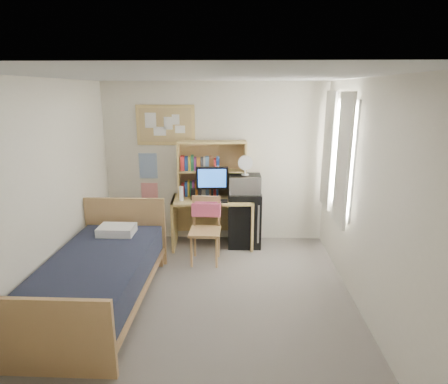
{
  "coord_description": "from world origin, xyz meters",
  "views": [
    {
      "loc": [
        0.37,
        -3.94,
        2.47
      ],
      "look_at": [
        0.19,
        1.2,
        1.06
      ],
      "focal_mm": 30.0,
      "sensor_mm": 36.0,
      "label": 1
    }
  ],
  "objects_px": {
    "desk": "(212,222)",
    "bed": "(98,282)",
    "desk_chair": "(205,231)",
    "speaker_right": "(231,194)",
    "mini_fridge": "(244,218)",
    "speaker_left": "(193,194)",
    "desk_fan": "(245,166)",
    "monitor": "(212,183)",
    "bulletin_board": "(166,125)",
    "microwave": "(245,184)"
  },
  "relations": [
    {
      "from": "mini_fridge",
      "to": "monitor",
      "type": "distance_m",
      "value": 0.81
    },
    {
      "from": "bulletin_board",
      "to": "speaker_right",
      "type": "distance_m",
      "value": 1.53
    },
    {
      "from": "mini_fridge",
      "to": "speaker_left",
      "type": "xyz_separation_m",
      "value": [
        -0.81,
        -0.14,
        0.44
      ]
    },
    {
      "from": "bulletin_board",
      "to": "speaker_right",
      "type": "height_order",
      "value": "bulletin_board"
    },
    {
      "from": "desk",
      "to": "speaker_left",
      "type": "height_order",
      "value": "speaker_left"
    },
    {
      "from": "desk_chair",
      "to": "mini_fridge",
      "type": "relative_size",
      "value": 1.09
    },
    {
      "from": "speaker_right",
      "to": "microwave",
      "type": "xyz_separation_m",
      "value": [
        0.21,
        0.08,
        0.14
      ]
    },
    {
      "from": "speaker_right",
      "to": "speaker_left",
      "type": "bearing_deg",
      "value": -180.0
    },
    {
      "from": "desk_fan",
      "to": "desk",
      "type": "bearing_deg",
      "value": -176.92
    },
    {
      "from": "speaker_right",
      "to": "microwave",
      "type": "distance_m",
      "value": 0.27
    },
    {
      "from": "speaker_left",
      "to": "microwave",
      "type": "distance_m",
      "value": 0.83
    },
    {
      "from": "monitor",
      "to": "speaker_left",
      "type": "bearing_deg",
      "value": -180.0
    },
    {
      "from": "bulletin_board",
      "to": "desk",
      "type": "relative_size",
      "value": 0.74
    },
    {
      "from": "speaker_right",
      "to": "bed",
      "type": "bearing_deg",
      "value": -133.93
    },
    {
      "from": "desk_chair",
      "to": "mini_fridge",
      "type": "bearing_deg",
      "value": 51.05
    },
    {
      "from": "speaker_right",
      "to": "desk_fan",
      "type": "height_order",
      "value": "desk_fan"
    },
    {
      "from": "speaker_left",
      "to": "microwave",
      "type": "bearing_deg",
      "value": 4.3
    },
    {
      "from": "desk",
      "to": "bed",
      "type": "bearing_deg",
      "value": -127.21
    },
    {
      "from": "bulletin_board",
      "to": "microwave",
      "type": "bearing_deg",
      "value": -12.6
    },
    {
      "from": "desk_chair",
      "to": "speaker_right",
      "type": "relative_size",
      "value": 5.33
    },
    {
      "from": "monitor",
      "to": "speaker_right",
      "type": "height_order",
      "value": "monitor"
    },
    {
      "from": "speaker_left",
      "to": "desk_fan",
      "type": "distance_m",
      "value": 0.93
    },
    {
      "from": "desk_chair",
      "to": "bed",
      "type": "xyz_separation_m",
      "value": [
        -1.14,
        -1.21,
        -0.18
      ]
    },
    {
      "from": "microwave",
      "to": "desk_fan",
      "type": "xyz_separation_m",
      "value": [
        0.0,
        0.0,
        0.28
      ]
    },
    {
      "from": "desk",
      "to": "speaker_right",
      "type": "height_order",
      "value": "speaker_right"
    },
    {
      "from": "monitor",
      "to": "speaker_right",
      "type": "distance_m",
      "value": 0.35
    },
    {
      "from": "mini_fridge",
      "to": "microwave",
      "type": "xyz_separation_m",
      "value": [
        0.0,
        -0.02,
        0.59
      ]
    },
    {
      "from": "speaker_left",
      "to": "desk_fan",
      "type": "xyz_separation_m",
      "value": [
        0.81,
        0.12,
        0.43
      ]
    },
    {
      "from": "bed",
      "to": "desk_fan",
      "type": "xyz_separation_m",
      "value": [
        1.73,
        1.88,
        1.01
      ]
    },
    {
      "from": "bulletin_board",
      "to": "speaker_right",
      "type": "xyz_separation_m",
      "value": [
        1.07,
        -0.36,
        -1.03
      ]
    },
    {
      "from": "mini_fridge",
      "to": "speaker_left",
      "type": "bearing_deg",
      "value": -171.4
    },
    {
      "from": "speaker_left",
      "to": "microwave",
      "type": "xyz_separation_m",
      "value": [
        0.81,
        0.12,
        0.15
      ]
    },
    {
      "from": "mini_fridge",
      "to": "desk_fan",
      "type": "xyz_separation_m",
      "value": [
        0.0,
        -0.02,
        0.87
      ]
    },
    {
      "from": "bulletin_board",
      "to": "monitor",
      "type": "relative_size",
      "value": 1.77
    },
    {
      "from": "bed",
      "to": "speaker_right",
      "type": "xyz_separation_m",
      "value": [
        1.51,
        1.8,
        0.58
      ]
    },
    {
      "from": "bed",
      "to": "desk_fan",
      "type": "height_order",
      "value": "desk_fan"
    },
    {
      "from": "microwave",
      "to": "mini_fridge",
      "type": "bearing_deg",
      "value": 90.0
    },
    {
      "from": "desk_chair",
      "to": "speaker_right",
      "type": "bearing_deg",
      "value": 59.31
    },
    {
      "from": "speaker_left",
      "to": "speaker_right",
      "type": "height_order",
      "value": "speaker_right"
    },
    {
      "from": "desk_chair",
      "to": "monitor",
      "type": "height_order",
      "value": "monitor"
    },
    {
      "from": "desk",
      "to": "speaker_left",
      "type": "distance_m",
      "value": 0.57
    },
    {
      "from": "desk",
      "to": "mini_fridge",
      "type": "distance_m",
      "value": 0.52
    },
    {
      "from": "bed",
      "to": "desk_chair",
      "type": "bearing_deg",
      "value": 47.21
    },
    {
      "from": "mini_fridge",
      "to": "monitor",
      "type": "height_order",
      "value": "monitor"
    },
    {
      "from": "monitor",
      "to": "bulletin_board",
      "type": "bearing_deg",
      "value": 149.52
    },
    {
      "from": "mini_fridge",
      "to": "monitor",
      "type": "bearing_deg",
      "value": -168.16
    },
    {
      "from": "bed",
      "to": "speaker_right",
      "type": "relative_size",
      "value": 12.14
    },
    {
      "from": "mini_fridge",
      "to": "speaker_right",
      "type": "xyz_separation_m",
      "value": [
        -0.21,
        -0.1,
        0.44
      ]
    },
    {
      "from": "desk_chair",
      "to": "desk",
      "type": "bearing_deg",
      "value": 85.46
    },
    {
      "from": "desk_chair",
      "to": "monitor",
      "type": "xyz_separation_m",
      "value": [
        0.07,
        0.57,
        0.58
      ]
    }
  ]
}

